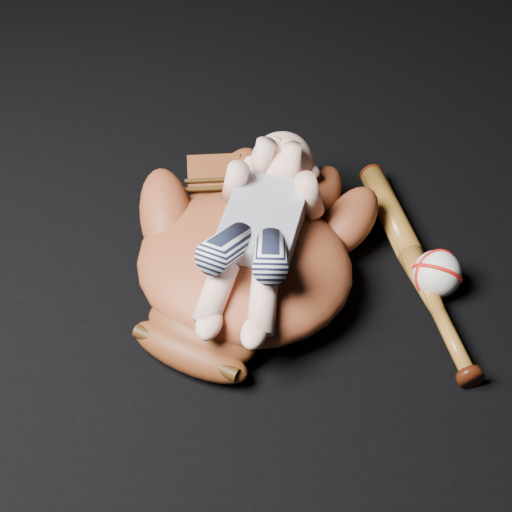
% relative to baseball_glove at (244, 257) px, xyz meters
% --- Properties ---
extents(baseball_glove, '(0.57, 0.61, 0.15)m').
position_rel_baseball_glove_xyz_m(baseball_glove, '(0.00, 0.00, 0.00)').
color(baseball_glove, maroon).
rests_on(baseball_glove, ground).
extents(newborn_baby, '(0.23, 0.42, 0.16)m').
position_rel_baseball_glove_xyz_m(newborn_baby, '(0.02, 0.00, 0.06)').
color(newborn_baby, '#E3A992').
rests_on(newborn_baby, baseball_glove).
extents(baseball_bat, '(0.19, 0.46, 0.04)m').
position_rel_baseball_glove_xyz_m(baseball_bat, '(0.27, 0.06, -0.05)').
color(baseball_bat, brown).
rests_on(baseball_bat, ground).
extents(baseball, '(0.08, 0.08, 0.08)m').
position_rel_baseball_glove_xyz_m(baseball, '(0.30, 0.03, -0.04)').
color(baseball, silver).
rests_on(baseball, ground).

